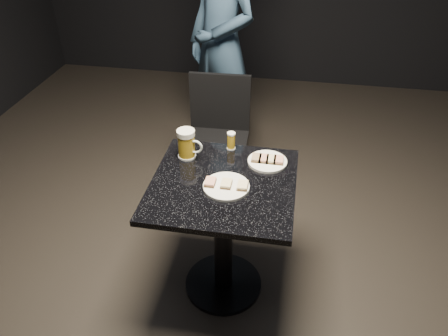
{
  "coord_description": "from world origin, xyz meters",
  "views": [
    {
      "loc": [
        0.3,
        -1.67,
        2.03
      ],
      "look_at": [
        0.0,
        0.02,
        0.82
      ],
      "focal_mm": 35.0,
      "sensor_mm": 36.0,
      "label": 1
    }
  ],
  "objects": [
    {
      "name": "beer_tumbler",
      "position": [
        -0.01,
        0.31,
        0.8
      ],
      "size": [
        0.05,
        0.05,
        0.1
      ],
      "color": "silver",
      "rests_on": "table"
    },
    {
      "name": "patron",
      "position": [
        -0.27,
        1.43,
        0.91
      ],
      "size": [
        0.78,
        0.77,
        1.82
      ],
      "primitive_type": "imported",
      "rotation": [
        0.0,
        0.0,
        -0.75
      ],
      "color": "navy",
      "rests_on": "floor"
    },
    {
      "name": "chair",
      "position": [
        -0.2,
        0.87,
        0.5
      ],
      "size": [
        0.43,
        0.43,
        0.88
      ],
      "color": "black",
      "rests_on": "floor"
    },
    {
      "name": "table",
      "position": [
        0.0,
        0.0,
        0.51
      ],
      "size": [
        0.7,
        0.7,
        0.75
      ],
      "color": "black",
      "rests_on": "floor"
    },
    {
      "name": "plate_small",
      "position": [
        0.19,
        0.2,
        0.76
      ],
      "size": [
        0.2,
        0.2,
        0.01
      ],
      "primitive_type": "cylinder",
      "color": "white",
      "rests_on": "table"
    },
    {
      "name": "plate_large",
      "position": [
        0.02,
        -0.04,
        0.76
      ],
      "size": [
        0.22,
        0.22,
        0.01
      ],
      "primitive_type": "cylinder",
      "color": "white",
      "rests_on": "table"
    },
    {
      "name": "floor",
      "position": [
        0.0,
        0.0,
        0.0
      ],
      "size": [
        6.0,
        6.0,
        0.0
      ],
      "primitive_type": "plane",
      "color": "black",
      "rests_on": "ground"
    },
    {
      "name": "beer_mug",
      "position": [
        -0.23,
        0.19,
        0.83
      ],
      "size": [
        0.14,
        0.1,
        0.16
      ],
      "color": "silver",
      "rests_on": "table"
    },
    {
      "name": "canapes_on_plate_small",
      "position": [
        0.19,
        0.2,
        0.77
      ],
      "size": [
        0.16,
        0.07,
        0.02
      ],
      "color": "#4C3521",
      "rests_on": "plate_small"
    },
    {
      "name": "canapes_on_plate_large",
      "position": [
        0.02,
        -0.04,
        0.77
      ],
      "size": [
        0.21,
        0.07,
        0.02
      ],
      "color": "#4C3521",
      "rests_on": "plate_large"
    }
  ]
}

